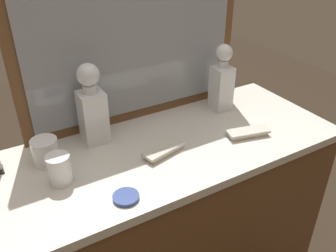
% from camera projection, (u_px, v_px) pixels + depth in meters
% --- Properties ---
extents(dresser, '(1.30, 0.54, 0.82)m').
position_uv_depth(dresser, '(168.00, 226.00, 1.51)').
color(dresser, brown).
rests_on(dresser, ground_plane).
extents(dresser_mirror, '(0.91, 0.03, 0.62)m').
position_uv_depth(dresser_mirror, '(134.00, 44.00, 1.33)').
color(dresser_mirror, brown).
rests_on(dresser_mirror, dresser).
extents(crystal_decanter_front, '(0.08, 0.08, 0.29)m').
position_uv_depth(crystal_decanter_front, '(222.00, 84.00, 1.49)').
color(crystal_decanter_front, white).
rests_on(crystal_decanter_front, dresser).
extents(crystal_decanter_far_right, '(0.09, 0.09, 0.30)m').
position_uv_depth(crystal_decanter_far_right, '(92.00, 112.00, 1.27)').
color(crystal_decanter_far_right, white).
rests_on(crystal_decanter_far_right, dresser).
extents(crystal_tumbler_center, '(0.09, 0.09, 0.09)m').
position_uv_depth(crystal_tumbler_center, '(46.00, 153.00, 1.19)').
color(crystal_tumbler_center, white).
rests_on(crystal_tumbler_center, dresser).
extents(crystal_tumbler_right, '(0.07, 0.07, 0.10)m').
position_uv_depth(crystal_tumbler_right, '(60.00, 170.00, 1.10)').
color(crystal_tumbler_right, white).
rests_on(crystal_tumbler_right, dresser).
extents(silver_brush_far_left, '(0.17, 0.09, 0.02)m').
position_uv_depth(silver_brush_far_left, '(163.00, 151.00, 1.25)').
color(silver_brush_far_left, '#B7A88C').
rests_on(silver_brush_far_left, dresser).
extents(silver_brush_front, '(0.17, 0.09, 0.02)m').
position_uv_depth(silver_brush_front, '(248.00, 133.00, 1.35)').
color(silver_brush_front, '#B7A88C').
rests_on(silver_brush_front, dresser).
extents(porcelain_dish, '(0.08, 0.08, 0.01)m').
position_uv_depth(porcelain_dish, '(126.00, 197.00, 1.05)').
color(porcelain_dish, '#33478C').
rests_on(porcelain_dish, dresser).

